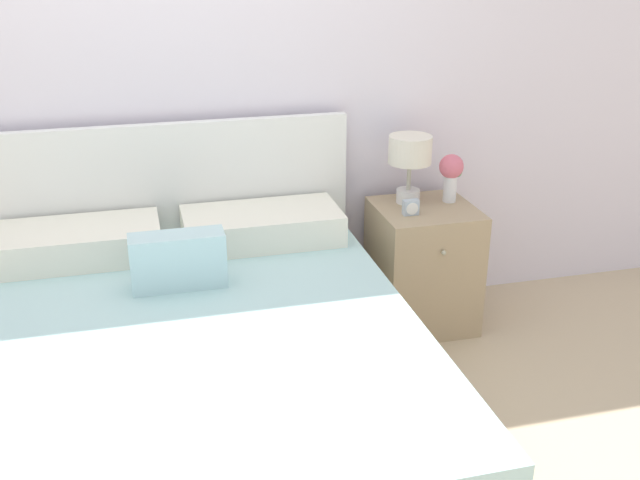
{
  "coord_description": "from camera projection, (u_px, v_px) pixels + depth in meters",
  "views": [
    {
      "loc": [
        -0.13,
        -3.35,
        1.84
      ],
      "look_at": [
        0.6,
        -0.54,
        0.63
      ],
      "focal_mm": 42.0,
      "sensor_mm": 36.0,
      "label": 1
    }
  ],
  "objects": [
    {
      "name": "alarm_clock",
      "position": [
        411.0,
        207.0,
        3.45
      ],
      "size": [
        0.07,
        0.04,
        0.07
      ],
      "color": "silver",
      "rests_on": "nightstand"
    },
    {
      "name": "table_lamp",
      "position": [
        410.0,
        156.0,
        3.53
      ],
      "size": [
        0.21,
        0.21,
        0.33
      ],
      "color": "white",
      "rests_on": "nightstand"
    },
    {
      "name": "ground_plane",
      "position": [
        177.0,
        327.0,
        3.73
      ],
      "size": [
        12.0,
        12.0,
        0.0
      ],
      "primitive_type": "plane",
      "color": "#CCB28E"
    },
    {
      "name": "bed",
      "position": [
        191.0,
        375.0,
        2.81
      ],
      "size": [
        1.7,
        1.97,
        1.04
      ],
      "color": "beige",
      "rests_on": "ground_plane"
    },
    {
      "name": "flower_vase",
      "position": [
        451.0,
        172.0,
        3.58
      ],
      "size": [
        0.12,
        0.12,
        0.23
      ],
      "color": "white",
      "rests_on": "nightstand"
    },
    {
      "name": "nightstand",
      "position": [
        422.0,
        266.0,
        3.67
      ],
      "size": [
        0.47,
        0.47,
        0.61
      ],
      "color": "tan",
      "rests_on": "ground_plane"
    },
    {
      "name": "wall_back",
      "position": [
        154.0,
        61.0,
        3.29
      ],
      "size": [
        8.0,
        0.06,
        2.6
      ],
      "color": "white",
      "rests_on": "ground_plane"
    }
  ]
}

